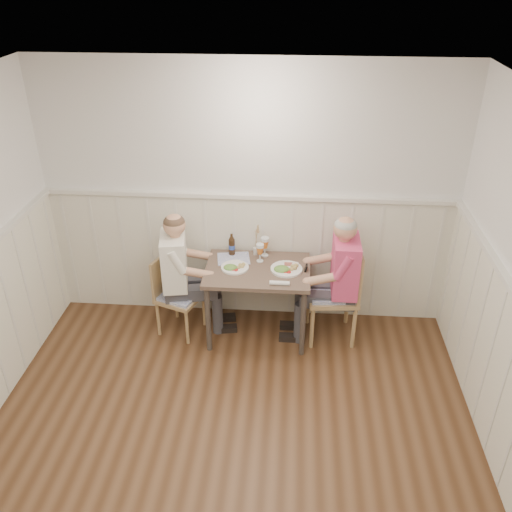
# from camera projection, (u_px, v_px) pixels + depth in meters

# --- Properties ---
(ground_plane) EXTENTS (4.50, 4.50, 0.00)m
(ground_plane) POSITION_uv_depth(u_px,v_px,m) (222.00, 489.00, 3.88)
(ground_plane) COLOR #472C18
(room_shell) EXTENTS (4.04, 4.54, 2.60)m
(room_shell) POSITION_uv_depth(u_px,v_px,m) (214.00, 317.00, 3.13)
(room_shell) COLOR white
(room_shell) RESTS_ON ground
(wainscot) EXTENTS (4.00, 4.49, 1.34)m
(wainscot) POSITION_uv_depth(u_px,v_px,m) (231.00, 352.00, 4.14)
(wainscot) COLOR silver
(wainscot) RESTS_ON ground
(dining_table) EXTENTS (0.99, 0.70, 0.75)m
(dining_table) POSITION_uv_depth(u_px,v_px,m) (258.00, 277.00, 5.15)
(dining_table) COLOR brown
(dining_table) RESTS_ON ground
(chair_right) EXTENTS (0.50, 0.50, 0.99)m
(chair_right) POSITION_uv_depth(u_px,v_px,m) (339.00, 290.00, 5.18)
(chair_right) COLOR #9B834D
(chair_right) RESTS_ON ground
(chair_left) EXTENTS (0.50, 0.50, 0.82)m
(chair_left) POSITION_uv_depth(u_px,v_px,m) (175.00, 292.00, 5.31)
(chair_left) COLOR #9B834D
(chair_left) RESTS_ON ground
(man_in_pink) EXTENTS (0.61, 0.43, 1.34)m
(man_in_pink) POSITION_uv_depth(u_px,v_px,m) (339.00, 289.00, 5.14)
(man_in_pink) COLOR #3F3F47
(man_in_pink) RESTS_ON ground
(diner_cream) EXTENTS (0.65, 0.46, 1.30)m
(diner_cream) POSITION_uv_depth(u_px,v_px,m) (180.00, 283.00, 5.27)
(diner_cream) COLOR #3F3F47
(diner_cream) RESTS_ON ground
(plate_man) EXTENTS (0.30, 0.30, 0.08)m
(plate_man) POSITION_uv_depth(u_px,v_px,m) (285.00, 268.00, 5.06)
(plate_man) COLOR white
(plate_man) RESTS_ON dining_table
(plate_diner) EXTENTS (0.26, 0.26, 0.07)m
(plate_diner) POSITION_uv_depth(u_px,v_px,m) (233.00, 267.00, 5.09)
(plate_diner) COLOR white
(plate_diner) RESTS_ON dining_table
(beer_glass_a) EXTENTS (0.08, 0.08, 0.20)m
(beer_glass_a) POSITION_uv_depth(u_px,v_px,m) (265.00, 244.00, 5.26)
(beer_glass_a) COLOR silver
(beer_glass_a) RESTS_ON dining_table
(beer_glass_b) EXTENTS (0.07, 0.07, 0.19)m
(beer_glass_b) POSITION_uv_depth(u_px,v_px,m) (260.00, 250.00, 5.16)
(beer_glass_b) COLOR silver
(beer_glass_b) RESTS_ON dining_table
(beer_bottle) EXTENTS (0.06, 0.06, 0.23)m
(beer_bottle) POSITION_uv_depth(u_px,v_px,m) (232.00, 246.00, 5.29)
(beer_bottle) COLOR black
(beer_bottle) RESTS_ON dining_table
(rolled_napkin) EXTENTS (0.18, 0.04, 0.04)m
(rolled_napkin) POSITION_uv_depth(u_px,v_px,m) (280.00, 283.00, 4.85)
(rolled_napkin) COLOR white
(rolled_napkin) RESTS_ON dining_table
(grass_vase) EXTENTS (0.04, 0.04, 0.34)m
(grass_vase) POSITION_uv_depth(u_px,v_px,m) (255.00, 240.00, 5.27)
(grass_vase) COLOR silver
(grass_vase) RESTS_ON dining_table
(gingham_mat) EXTENTS (0.35, 0.29, 0.01)m
(gingham_mat) POSITION_uv_depth(u_px,v_px,m) (234.00, 259.00, 5.26)
(gingham_mat) COLOR #4F5CA5
(gingham_mat) RESTS_ON dining_table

